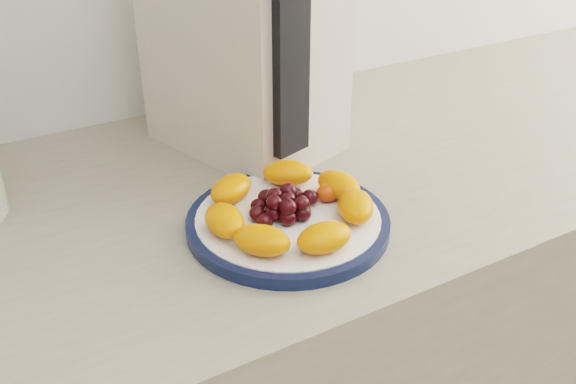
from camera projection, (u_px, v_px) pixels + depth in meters
plate_rim at (288, 222)px, 0.77m from camera, size 0.25×0.25×0.01m
plate_face at (288, 222)px, 0.77m from camera, size 0.22×0.22×0.02m
appliance_body at (243, 40)px, 0.91m from camera, size 0.25×0.30×0.32m
appliance_panel at (290, 65)px, 0.80m from camera, size 0.06×0.03×0.24m
fruit_plate at (290, 205)px, 0.76m from camera, size 0.21×0.21×0.03m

